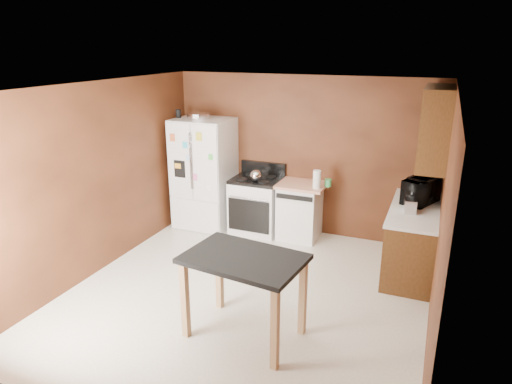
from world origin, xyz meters
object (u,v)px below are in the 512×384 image
Objects in this scene: kettle at (256,176)px; island at (244,269)px; paper_towel at (317,179)px; green_canister at (328,183)px; microwave at (421,191)px; pen_cup at (178,114)px; dishwasher at (300,210)px; refrigerator at (204,173)px; roasting_pan at (199,116)px; gas_range at (257,204)px; toaster at (410,205)px.

kettle is 0.14× the size of island.
paper_towel is (0.96, 0.04, 0.04)m from kettle.
microwave is at bearing -11.15° from green_canister.
pen_cup is 0.15× the size of dishwasher.
kettle is 1.11m from green_canister.
island is at bearing -54.41° from refrigerator.
refrigerator reaches higher than dishwasher.
roasting_pan is 1.33m from kettle.
kettle reaches higher than island.
paper_towel reaches higher than kettle.
roasting_pan is 0.41× the size of dishwasher.
refrigerator is (-0.96, 0.09, -0.09)m from kettle.
pen_cup reaches higher than gas_range.
kettle is at bearing 159.99° from toaster.
paper_towel is at bearing -0.30° from pen_cup.
island is at bearing -53.43° from roasting_pan.
paper_towel is 1.92m from refrigerator.
kettle is at bearing -72.45° from gas_range.
dishwasher is at bearing 3.43° from pen_cup.
kettle is at bearing -4.24° from roasting_pan.
microwave is 2.89m from island.
dishwasher is at bearing 106.51° from microwave.
paper_towel is 0.31× the size of dishwasher.
toaster is (1.23, -0.69, 0.04)m from green_canister.
gas_range is (-0.05, 0.15, -0.53)m from kettle.
refrigerator is (0.41, 0.04, -0.97)m from pen_cup.
roasting_pan is 0.95m from refrigerator.
gas_range reaches higher than green_canister.
paper_towel is 0.15× the size of refrigerator.
kettle reaches higher than dishwasher.
paper_towel is 0.22× the size of island.
microwave is (0.10, 0.43, 0.07)m from toaster.
toaster is 0.45m from microwave.
refrigerator reaches higher than toaster.
paper_towel is 0.22m from green_canister.
dishwasher is (1.69, 0.10, -1.39)m from roasting_pan.
kettle is 2.43m from microwave.
microwave is (3.44, -0.15, -0.79)m from roasting_pan.
pen_cup is 3.89m from microwave.
refrigerator is (0.06, 0.02, -0.95)m from roasting_pan.
gas_range is at bearing -178.06° from dishwasher.
green_canister is at bearing 2.80° from refrigerator.
microwave is at bearing -2.74° from refrigerator.
kettle is 0.67× the size of paper_towel.
microwave reaches higher than gas_range.
dishwasher is (2.04, 0.12, -1.41)m from pen_cup.
microwave is 0.64× the size of dishwasher.
microwave reaches higher than toaster.
kettle is (1.37, -0.05, -0.87)m from pen_cup.
green_canister is (2.47, 0.14, -0.92)m from pen_cup.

